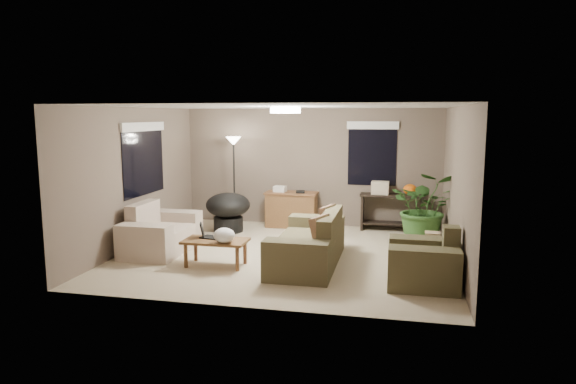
% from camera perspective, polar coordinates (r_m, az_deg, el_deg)
% --- Properties ---
extents(room_shell, '(5.50, 5.50, 5.50)m').
position_cam_1_polar(room_shell, '(8.60, -0.28, 1.12)').
color(room_shell, '#C6B293').
rests_on(room_shell, ground).
extents(main_sofa, '(0.95, 2.20, 0.85)m').
position_cam_1_polar(main_sofa, '(8.23, 2.48, -6.01)').
color(main_sofa, '#4B442D').
rests_on(main_sofa, ground).
extents(throw_pillows, '(0.37, 1.40, 0.47)m').
position_cam_1_polar(throw_pillows, '(8.11, 4.28, -3.66)').
color(throw_pillows, '#8C7251').
rests_on(throw_pillows, main_sofa).
extents(loveseat, '(0.90, 1.60, 0.85)m').
position_cam_1_polar(loveseat, '(9.27, -14.05, -4.58)').
color(loveseat, beige).
rests_on(loveseat, ground).
extents(armchair, '(0.95, 1.00, 0.85)m').
position_cam_1_polar(armchair, '(7.49, 14.90, -7.73)').
color(armchair, brown).
rests_on(armchair, ground).
extents(coffee_table, '(1.00, 0.55, 0.42)m').
position_cam_1_polar(coffee_table, '(8.19, -8.05, -5.69)').
color(coffee_table, brown).
rests_on(coffee_table, ground).
extents(laptop, '(0.41, 0.29, 0.24)m').
position_cam_1_polar(laptop, '(8.31, -8.92, -4.64)').
color(laptop, black).
rests_on(laptop, coffee_table).
extents(plastic_bag, '(0.40, 0.37, 0.23)m').
position_cam_1_polar(plastic_bag, '(7.94, -7.10, -4.80)').
color(plastic_bag, white).
rests_on(plastic_bag, coffee_table).
extents(desk, '(1.10, 0.50, 0.75)m').
position_cam_1_polar(desk, '(10.88, 0.39, -1.94)').
color(desk, brown).
rests_on(desk, ground).
extents(desk_papers, '(0.69, 0.29, 0.12)m').
position_cam_1_polar(desk_papers, '(10.84, -0.43, 0.28)').
color(desk_papers, silver).
rests_on(desk_papers, desk).
extents(console_table, '(1.30, 0.40, 0.75)m').
position_cam_1_polar(console_table, '(10.76, 11.47, -1.92)').
color(console_table, black).
rests_on(console_table, ground).
extents(pumpkin, '(0.29, 0.29, 0.22)m').
position_cam_1_polar(pumpkin, '(10.70, 13.41, 0.26)').
color(pumpkin, orange).
rests_on(pumpkin, console_table).
extents(cardboard_box, '(0.36, 0.27, 0.26)m').
position_cam_1_polar(cardboard_box, '(10.70, 10.20, 0.47)').
color(cardboard_box, beige).
rests_on(cardboard_box, console_table).
extents(papasan_chair, '(0.96, 0.96, 0.80)m').
position_cam_1_polar(papasan_chair, '(10.52, -6.67, -1.89)').
color(papasan_chair, black).
rests_on(papasan_chair, ground).
extents(floor_lamp, '(0.32, 0.32, 1.91)m').
position_cam_1_polar(floor_lamp, '(10.86, -6.06, 4.48)').
color(floor_lamp, black).
rests_on(floor_lamp, ground).
extents(ceiling_fixture, '(0.50, 0.50, 0.10)m').
position_cam_1_polar(ceiling_fixture, '(8.52, -0.29, 9.08)').
color(ceiling_fixture, white).
rests_on(ceiling_fixture, room_shell).
extents(houseplant, '(1.21, 1.34, 1.05)m').
position_cam_1_polar(houseplant, '(9.83, 14.95, -2.51)').
color(houseplant, '#2D5923').
rests_on(houseplant, ground).
extents(cat_scratching_post, '(0.32, 0.32, 0.50)m').
position_cam_1_polar(cat_scratching_post, '(8.63, 15.65, -6.18)').
color(cat_scratching_post, tan).
rests_on(cat_scratching_post, ground).
extents(window_left, '(0.05, 1.56, 1.33)m').
position_cam_1_polar(window_left, '(9.78, -15.75, 4.85)').
color(window_left, black).
rests_on(window_left, room_shell).
extents(window_back, '(1.06, 0.05, 1.33)m').
position_cam_1_polar(window_back, '(10.83, 9.36, 5.40)').
color(window_back, black).
rests_on(window_back, room_shell).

